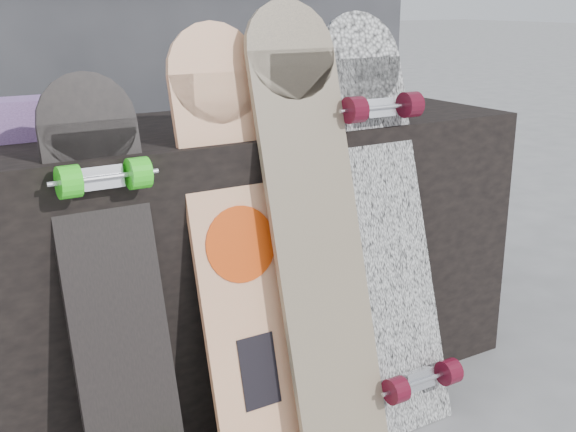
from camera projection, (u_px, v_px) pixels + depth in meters
vendor_table at (244, 253)px, 2.17m from camera, size 1.60×0.60×0.80m
booth at (132, 8)px, 2.66m from camera, size 2.40×0.22×2.20m
merch_box_purple at (14, 120)px, 1.78m from camera, size 0.18×0.12×0.10m
merch_box_small at (318, 90)px, 2.27m from camera, size 0.14×0.14×0.12m
merch_box_flat at (298, 105)px, 2.17m from camera, size 0.22×0.10×0.06m
longboard_geisha at (239, 238)px, 1.77m from camera, size 0.25×0.30×1.09m
longboard_celtic at (315, 219)px, 1.82m from camera, size 0.25×0.34×1.14m
longboard_cascadia at (386, 215)px, 1.96m from camera, size 0.26×0.40×1.11m
skateboard_dark at (116, 294)px, 1.60m from camera, size 0.22×0.34×0.99m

